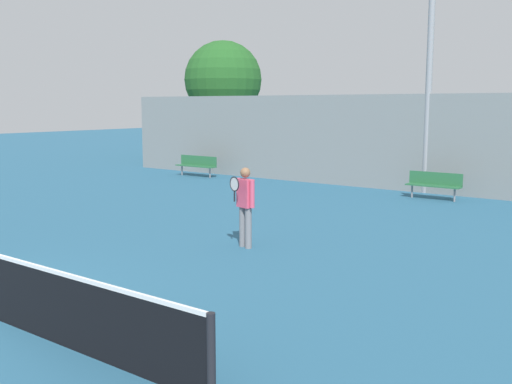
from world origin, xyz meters
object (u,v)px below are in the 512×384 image
at_px(tree_green_tall, 223,80).
at_px(bench_courtside_far, 197,164).
at_px(tennis_player, 245,202).
at_px(bench_courtside_near, 434,183).

bearing_deg(tree_green_tall, bench_courtside_far, -57.89).
bearing_deg(tree_green_tall, tennis_player, -48.58).
bearing_deg(bench_courtside_near, bench_courtside_far, 180.00).
distance_m(tennis_player, bench_courtside_near, 8.78).
xyz_separation_m(bench_courtside_far, tree_green_tall, (-4.25, 6.77, 3.77)).
height_order(bench_courtside_near, tree_green_tall, tree_green_tall).
xyz_separation_m(tennis_player, tree_green_tall, (-13.68, 15.50, 3.34)).
relative_size(tennis_player, bench_courtside_far, 0.85).
xyz_separation_m(bench_courtside_near, tree_green_tall, (-14.46, 6.77, 3.77)).
bearing_deg(bench_courtside_far, tennis_player, -42.80).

